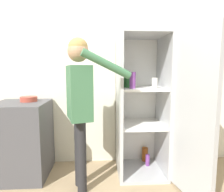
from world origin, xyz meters
The scene contains 5 objects.
wall_back centered at (0.00, 0.98, 1.27)m, with size 7.00×0.06×2.55m.
refrigerator centered at (0.34, 0.53, 0.87)m, with size 0.77×1.21×1.75m.
person centered at (-0.48, 0.28, 1.06)m, with size 0.70×0.50×1.64m.
counter centered at (-1.23, 0.61, 0.46)m, with size 0.63×0.64×0.92m.
bowl centered at (-1.15, 0.69, 0.95)m, with size 0.20×0.20×0.06m.
Camera 1 is at (-0.26, -1.83, 1.30)m, focal length 32.00 mm.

